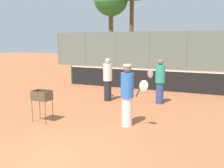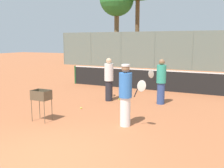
# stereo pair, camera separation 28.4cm
# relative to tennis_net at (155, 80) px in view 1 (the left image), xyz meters

# --- Properties ---
(ground_plane) EXTENTS (80.00, 80.00, 0.00)m
(ground_plane) POSITION_rel_tennis_net_xyz_m (0.00, -8.70, -0.56)
(ground_plane) COLOR #B7663D
(tennis_net) EXTENTS (10.18, 0.10, 1.07)m
(tennis_net) POSITION_rel_tennis_net_xyz_m (0.00, 0.00, 0.00)
(tennis_net) COLOR #26592D
(tennis_net) RESTS_ON ground_plane
(back_fence) EXTENTS (26.77, 0.08, 3.35)m
(back_fence) POSITION_rel_tennis_net_xyz_m (-0.00, 10.23, 1.12)
(back_fence) COLOR slate
(back_fence) RESTS_ON ground_plane
(tree_0) EXTENTS (3.77, 3.77, 8.95)m
(tree_0) POSITION_rel_tennis_net_xyz_m (-8.95, 14.14, 6.39)
(tree_0) COLOR brown
(tree_0) RESTS_ON ground_plane
(player_white_outfit) EXTENTS (0.57, 0.85, 1.81)m
(player_white_outfit) POSITION_rel_tennis_net_xyz_m (0.91, -2.76, 0.37)
(player_white_outfit) COLOR #334C8C
(player_white_outfit) RESTS_ON ground_plane
(player_red_cap) EXTENTS (0.71, 0.75, 1.81)m
(player_red_cap) POSITION_rel_tennis_net_xyz_m (-1.22, -3.14, 0.37)
(player_red_cap) COLOR #26262D
(player_red_cap) RESTS_ON ground_plane
(player_yellow_shirt) EXTENTS (0.93, 0.38, 1.85)m
(player_yellow_shirt) POSITION_rel_tennis_net_xyz_m (0.73, -5.92, 0.40)
(player_yellow_shirt) COLOR white
(player_yellow_shirt) RESTS_ON ground_plane
(ball_cart) EXTENTS (0.56, 0.41, 1.00)m
(ball_cart) POSITION_rel_tennis_net_xyz_m (-1.86, -6.61, 0.20)
(ball_cart) COLOR brown
(ball_cart) RESTS_ON ground_plane
(tennis_ball_0) EXTENTS (0.07, 0.07, 0.07)m
(tennis_ball_0) POSITION_rel_tennis_net_xyz_m (-1.28, -2.81, -0.53)
(tennis_ball_0) COLOR #D1E54C
(tennis_ball_0) RESTS_ON ground_plane
(tennis_ball_1) EXTENTS (0.07, 0.07, 0.07)m
(tennis_ball_1) POSITION_rel_tennis_net_xyz_m (-0.89, -2.82, -0.53)
(tennis_ball_1) COLOR #D1E54C
(tennis_ball_1) RESTS_ON ground_plane
(tennis_ball_2) EXTENTS (0.07, 0.07, 0.07)m
(tennis_ball_2) POSITION_rel_tennis_net_xyz_m (-1.54, -4.83, -0.53)
(tennis_ball_2) COLOR #D1E54C
(tennis_ball_2) RESTS_ON ground_plane
(parked_car) EXTENTS (4.20, 1.70, 1.60)m
(parked_car) POSITION_rel_tennis_net_xyz_m (2.60, 14.47, 0.10)
(parked_car) COLOR #B2B7BC
(parked_car) RESTS_ON ground_plane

